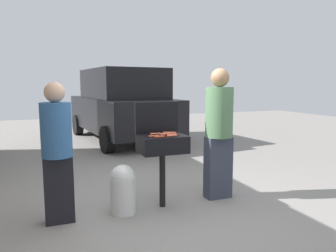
# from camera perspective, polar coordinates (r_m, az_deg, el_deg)

# --- Properties ---
(ground_plane) EXTENTS (24.00, 24.00, 0.00)m
(ground_plane) POSITION_cam_1_polar(r_m,az_deg,el_deg) (4.24, 0.15, -14.72)
(ground_plane) COLOR gray
(bbq_grill) EXTENTS (0.60, 0.44, 0.95)m
(bbq_grill) POSITION_cam_1_polar(r_m,az_deg,el_deg) (4.11, -1.03, -3.70)
(bbq_grill) COLOR black
(bbq_grill) RESTS_ON ground
(grill_lid_open) EXTENTS (0.60, 0.05, 0.42)m
(grill_lid_open) POSITION_cam_1_polar(r_m,az_deg,el_deg) (4.26, -2.06, 1.54)
(grill_lid_open) COLOR black
(grill_lid_open) RESTS_ON bbq_grill
(hot_dog_0) EXTENTS (0.13, 0.04, 0.03)m
(hot_dog_0) POSITION_cam_1_polar(r_m,az_deg,el_deg) (4.22, -0.07, -1.20)
(hot_dog_0) COLOR #B74C33
(hot_dog_0) RESTS_ON bbq_grill
(hot_dog_1) EXTENTS (0.13, 0.03, 0.03)m
(hot_dog_1) POSITION_cam_1_polar(r_m,az_deg,el_deg) (4.08, 0.60, -1.51)
(hot_dog_1) COLOR #AD4228
(hot_dog_1) RESTS_ON bbq_grill
(hot_dog_2) EXTENTS (0.13, 0.03, 0.03)m
(hot_dog_2) POSITION_cam_1_polar(r_m,az_deg,el_deg) (4.08, -0.60, -1.51)
(hot_dog_2) COLOR #B74C33
(hot_dog_2) RESTS_ON bbq_grill
(hot_dog_3) EXTENTS (0.13, 0.04, 0.03)m
(hot_dog_3) POSITION_cam_1_polar(r_m,az_deg,el_deg) (3.97, 0.65, -1.76)
(hot_dog_3) COLOR #C6593D
(hot_dog_3) RESTS_ON bbq_grill
(hot_dog_4) EXTENTS (0.13, 0.03, 0.03)m
(hot_dog_4) POSITION_cam_1_polar(r_m,az_deg,el_deg) (4.13, -0.74, -1.41)
(hot_dog_4) COLOR #C6593D
(hot_dog_4) RESTS_ON bbq_grill
(hot_dog_5) EXTENTS (0.13, 0.04, 0.03)m
(hot_dog_5) POSITION_cam_1_polar(r_m,az_deg,el_deg) (4.01, 0.79, -1.67)
(hot_dog_5) COLOR #B74C33
(hot_dog_5) RESTS_ON bbq_grill
(hot_dog_6) EXTENTS (0.13, 0.03, 0.03)m
(hot_dog_6) POSITION_cam_1_polar(r_m,az_deg,el_deg) (3.90, -1.53, -1.94)
(hot_dog_6) COLOR #AD4228
(hot_dog_6) RESTS_ON bbq_grill
(hot_dog_7) EXTENTS (0.13, 0.04, 0.03)m
(hot_dog_7) POSITION_cam_1_polar(r_m,az_deg,el_deg) (4.13, -2.33, -1.41)
(hot_dog_7) COLOR #C6593D
(hot_dog_7) RESTS_ON bbq_grill
(hot_dog_8) EXTENTS (0.13, 0.03, 0.03)m
(hot_dog_8) POSITION_cam_1_polar(r_m,az_deg,el_deg) (4.20, 0.61, -1.26)
(hot_dog_8) COLOR #C6593D
(hot_dog_8) RESTS_ON bbq_grill
(hot_dog_9) EXTENTS (0.13, 0.03, 0.03)m
(hot_dog_9) POSITION_cam_1_polar(r_m,az_deg,el_deg) (3.94, -2.59, -1.84)
(hot_dog_9) COLOR #B74C33
(hot_dog_9) RESTS_ON bbq_grill
(propane_tank) EXTENTS (0.32, 0.32, 0.62)m
(propane_tank) POSITION_cam_1_polar(r_m,az_deg,el_deg) (4.06, -8.11, -11.00)
(propane_tank) COLOR silver
(propane_tank) RESTS_ON ground
(person_left) EXTENTS (0.34, 0.34, 1.63)m
(person_left) POSITION_cam_1_polar(r_m,az_deg,el_deg) (3.83, -19.34, -3.74)
(person_left) COLOR black
(person_left) RESTS_ON ground
(person_right) EXTENTS (0.38, 0.38, 1.82)m
(person_right) POSITION_cam_1_polar(r_m,az_deg,el_deg) (4.47, 9.14, -0.51)
(person_right) COLOR #333847
(person_right) RESTS_ON ground
(parked_minivan) EXTENTS (2.47, 4.60, 2.02)m
(parked_minivan) POSITION_cam_1_polar(r_m,az_deg,el_deg) (9.16, -8.36, 3.82)
(parked_minivan) COLOR black
(parked_minivan) RESTS_ON ground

